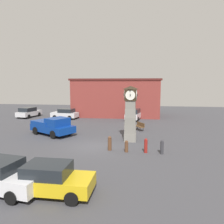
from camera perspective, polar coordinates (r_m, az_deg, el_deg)
The scene contains 13 objects.
ground_plane at distance 18.86m, azimuth -4.89°, elevation -8.98°, with size 69.73×69.73×0.00m, color #424247.
clock_tower at distance 20.14m, azimuth 4.83°, elevation -0.45°, with size 1.40×1.36×5.11m.
bollard_near_tower at distance 17.18m, azimuth 12.91°, elevation -8.87°, with size 0.26×0.26×1.09m.
bollard_mid_row at distance 17.24m, azimuth 8.82°, elevation -8.63°, with size 0.26×0.26×1.14m.
bollard_far_row at distance 17.27m, azimuth 3.79°, elevation -8.89°, with size 0.28×0.28×0.93m.
bollard_end_row at distance 17.65m, azimuth -0.60°, elevation -8.13°, with size 0.30×0.30×1.16m.
car_by_building at distance 11.36m, azimuth -15.48°, elevation -16.46°, with size 3.84×1.93×1.53m.
car_far_lot at distance 37.08m, azimuth -20.93°, elevation -0.06°, with size 2.51×4.44×1.58m.
car_silver_hatch at distance 32.49m, azimuth 5.77°, elevation -0.55°, with size 2.57×4.76×1.64m.
car_end_of_row at distance 33.84m, azimuth -12.13°, elevation -0.43°, with size 4.09×2.26×1.54m.
pickup_truck at distance 23.66m, azimuth -15.26°, elevation -3.52°, with size 5.31×4.30×1.85m.
bench at distance 25.24m, azimuth 7.19°, elevation -3.58°, with size 1.29×1.64×0.90m.
warehouse_blue_far at distance 36.52m, azimuth 1.18°, elevation 3.87°, with size 14.27×7.72×6.08m.
Camera 1 is at (4.04, -17.63, 5.32)m, focal length 35.00 mm.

